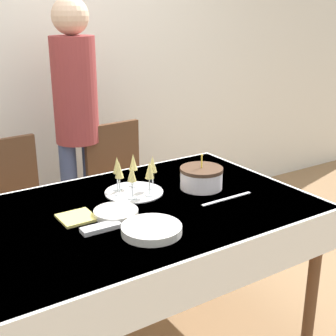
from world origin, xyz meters
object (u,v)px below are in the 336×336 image
birthday_cake (201,178)px  person_standing (76,109)px  champagne_tray (134,177)px  dining_chair_far_left (15,214)px  plate_stack_main (152,229)px  dining_chair_far_right (122,189)px  plate_stack_dessert (116,213)px

birthday_cake → person_standing: (-0.27, 0.98, 0.22)m
birthday_cake → champagne_tray: (-0.32, 0.13, 0.03)m
dining_chair_far_left → birthday_cake: 1.15m
plate_stack_main → champagne_tray: bearing=69.6°
person_standing → dining_chair_far_left: bearing=-160.4°
dining_chair_far_left → champagne_tray: 0.88m
dining_chair_far_right → person_standing: bearing=141.3°
plate_stack_main → plate_stack_dessert: plate_stack_main is taller
plate_stack_dessert → person_standing: size_ratio=0.12×
plate_stack_main → plate_stack_dessert: 0.24m
dining_chair_far_right → person_standing: (-0.22, 0.18, 0.54)m
champagne_tray → plate_stack_dessert: champagne_tray is taller
plate_stack_dessert → person_standing: 1.11m
person_standing → birthday_cake: bearing=-74.8°
birthday_cake → plate_stack_main: birthday_cake is taller
birthday_cake → person_standing: 1.04m
champagne_tray → person_standing: person_standing is taller
dining_chair_far_right → plate_stack_dessert: bearing=-119.0°
dining_chair_far_right → plate_stack_dessert: 1.03m
birthday_cake → champagne_tray: bearing=158.4°
birthday_cake → champagne_tray: birthday_cake is taller
plate_stack_dessert → person_standing: person_standing is taller
plate_stack_dessert → person_standing: (0.26, 1.05, 0.26)m
birthday_cake → plate_stack_main: bearing=-147.9°
dining_chair_far_left → person_standing: (0.50, 0.18, 0.54)m
dining_chair_far_left → plate_stack_main: (0.28, -1.11, 0.28)m
dining_chair_far_right → champagne_tray: (-0.28, -0.67, 0.35)m
dining_chair_far_left → plate_stack_dessert: 0.94m
dining_chair_far_left → dining_chair_far_right: 0.72m
birthday_cake → plate_stack_dessert: 0.53m
dining_chair_far_right → birthday_cake: 0.86m
dining_chair_far_left → birthday_cake: birthday_cake is taller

